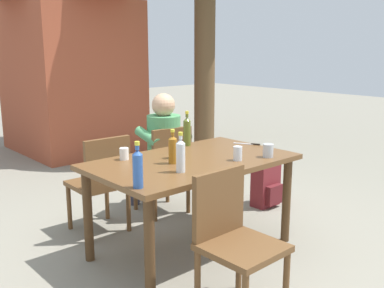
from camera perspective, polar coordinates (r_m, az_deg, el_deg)
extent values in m
plane|color=gray|center=(3.71, 0.00, -13.34)|extent=(24.00, 24.00, 0.00)
cube|color=brown|center=(3.45, 0.00, -2.27)|extent=(1.57, 0.94, 0.04)
cylinder|color=#4C311A|center=(2.88, -5.44, -13.41)|extent=(0.07, 0.07, 0.72)
cylinder|color=#4C311A|center=(3.81, 11.97, -7.05)|extent=(0.07, 0.07, 0.72)
cylinder|color=#4C311A|center=(3.49, -13.16, -8.95)|extent=(0.07, 0.07, 0.72)
cylinder|color=#4C311A|center=(4.29, 3.56, -4.59)|extent=(0.07, 0.07, 0.72)
cube|color=brown|center=(4.38, -3.96, -3.26)|extent=(0.48, 0.48, 0.04)
cube|color=brown|center=(4.16, -2.56, -0.81)|extent=(0.42, 0.08, 0.42)
cylinder|color=brown|center=(4.70, -3.17, -5.04)|extent=(0.04, 0.04, 0.41)
cylinder|color=brown|center=(4.51, -7.26, -5.84)|extent=(0.04, 0.04, 0.41)
cylinder|color=brown|center=(4.40, -0.49, -6.25)|extent=(0.04, 0.04, 0.41)
cylinder|color=brown|center=(4.20, -4.76, -7.19)|extent=(0.04, 0.04, 0.41)
cube|color=brown|center=(4.01, -11.98, -5.00)|extent=(0.45, 0.45, 0.04)
cube|color=brown|center=(3.78, -10.69, -2.38)|extent=(0.42, 0.05, 0.42)
cylinder|color=brown|center=(4.32, -10.82, -6.80)|extent=(0.04, 0.04, 0.41)
cylinder|color=brown|center=(4.16, -15.41, -7.79)|extent=(0.04, 0.04, 0.41)
cylinder|color=brown|center=(4.01, -8.12, -8.22)|extent=(0.04, 0.04, 0.41)
cylinder|color=brown|center=(3.84, -12.98, -9.38)|extent=(0.04, 0.04, 0.41)
cube|color=brown|center=(2.75, 6.47, -13.03)|extent=(0.45, 0.45, 0.04)
cube|color=brown|center=(2.79, 3.46, -7.51)|extent=(0.42, 0.05, 0.42)
cylinder|color=brown|center=(2.89, 11.93, -16.98)|extent=(0.04, 0.04, 0.41)
cylinder|color=brown|center=(2.85, 0.71, -17.10)|extent=(0.04, 0.04, 0.41)
cylinder|color=brown|center=(3.09, 6.02, -14.67)|extent=(0.04, 0.04, 0.41)
cylinder|color=#4C935B|center=(4.28, -3.61, 0.22)|extent=(0.32, 0.32, 0.52)
sphere|color=tan|center=(4.22, -3.67, 5.00)|extent=(0.22, 0.22, 0.22)
cylinder|color=#383847|center=(4.54, -4.23, -2.43)|extent=(0.14, 0.40, 0.14)
cylinder|color=#383847|center=(4.76, -5.66, -4.59)|extent=(0.11, 0.11, 0.45)
cylinder|color=#4C935B|center=(4.38, -1.67, 1.56)|extent=(0.09, 0.31, 0.16)
cylinder|color=#383847|center=(4.44, -6.07, -2.82)|extent=(0.14, 0.40, 0.14)
cylinder|color=#383847|center=(4.66, -7.45, -5.00)|extent=(0.11, 0.11, 0.45)
cylinder|color=#4C935B|center=(4.15, -5.67, 0.91)|extent=(0.09, 0.31, 0.16)
cylinder|color=#566623|center=(3.90, -0.64, 1.38)|extent=(0.06, 0.06, 0.22)
cone|color=#566623|center=(3.88, -0.65, 3.20)|extent=(0.06, 0.06, 0.03)
cylinder|color=#566623|center=(3.87, -0.65, 3.65)|extent=(0.03, 0.03, 0.03)
cylinder|color=yellow|center=(3.87, -0.65, 4.05)|extent=(0.03, 0.03, 0.02)
cylinder|color=#2D56A3|center=(2.75, -6.94, -3.49)|extent=(0.06, 0.06, 0.21)
cone|color=#2D56A3|center=(2.72, -7.00, -1.05)|extent=(0.06, 0.06, 0.03)
cylinder|color=#2D56A3|center=(2.71, -7.02, -0.45)|extent=(0.03, 0.03, 0.03)
cylinder|color=yellow|center=(2.71, -7.03, 0.09)|extent=(0.03, 0.03, 0.02)
cylinder|color=#996019|center=(3.30, -2.44, -0.94)|extent=(0.06, 0.06, 0.19)
cone|color=#996019|center=(3.28, -2.45, 0.86)|extent=(0.06, 0.06, 0.03)
cylinder|color=#996019|center=(3.27, -2.46, 1.30)|extent=(0.03, 0.03, 0.03)
cylinder|color=yellow|center=(3.27, -2.46, 1.70)|extent=(0.03, 0.03, 0.02)
cylinder|color=white|center=(3.07, -1.46, -1.78)|extent=(0.06, 0.06, 0.20)
cone|color=white|center=(3.05, -1.47, 0.33)|extent=(0.06, 0.06, 0.03)
cylinder|color=white|center=(3.04, -1.48, 0.85)|extent=(0.03, 0.03, 0.03)
cylinder|color=yellow|center=(3.04, -1.48, 1.32)|extent=(0.03, 0.03, 0.02)
cylinder|color=#B2B7BC|center=(3.55, 9.70, -0.84)|extent=(0.08, 0.08, 0.10)
cylinder|color=#BC6B47|center=(3.47, -2.48, -0.96)|extent=(0.07, 0.07, 0.11)
cylinder|color=white|center=(3.46, -8.67, -1.25)|extent=(0.07, 0.07, 0.09)
cylinder|color=silver|center=(3.42, 5.86, -1.20)|extent=(0.07, 0.07, 0.11)
cube|color=silver|center=(4.01, 6.58, 0.04)|extent=(0.11, 0.17, 0.01)
cube|color=black|center=(3.98, 8.12, -0.03)|extent=(0.06, 0.08, 0.01)
cube|color=maroon|center=(4.65, 9.38, -5.13)|extent=(0.28, 0.17, 0.45)
cube|color=maroon|center=(4.61, 10.45, -6.38)|extent=(0.20, 0.06, 0.20)
cylinder|color=brown|center=(6.98, 1.63, 11.88)|extent=(0.32, 0.32, 3.10)
cube|color=#9E472D|center=(7.29, -15.08, 8.25)|extent=(1.65, 1.81, 2.28)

